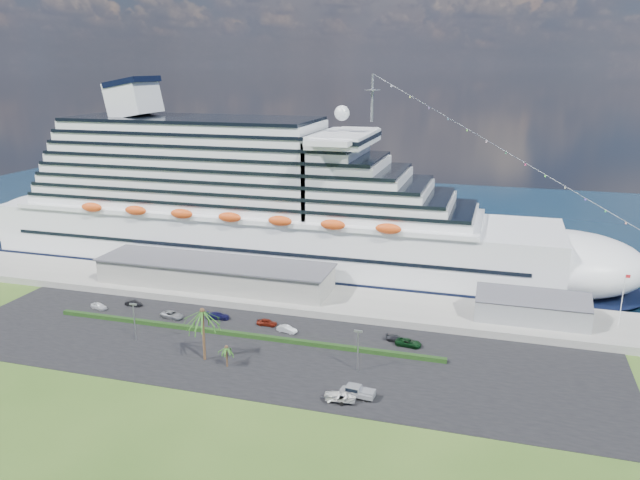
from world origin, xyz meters
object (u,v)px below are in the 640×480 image
(parked_car_3, at_px, (218,316))
(boat_trailer, at_px, (341,396))
(pickup_truck, at_px, (357,391))
(cruise_ship, at_px, (261,209))

(parked_car_3, distance_m, boat_trailer, 45.59)
(parked_car_3, distance_m, pickup_truck, 45.99)
(cruise_ship, xyz_separation_m, boat_trailer, (41.38, -68.29, -15.36))
(cruise_ship, distance_m, boat_trailer, 81.31)
(pickup_truck, bearing_deg, boat_trailer, -132.04)
(cruise_ship, height_order, pickup_truck, cruise_ship)
(boat_trailer, bearing_deg, cruise_ship, 121.21)
(cruise_ship, relative_size, parked_car_3, 35.74)
(cruise_ship, bearing_deg, pickup_truck, -56.39)
(parked_car_3, xyz_separation_m, boat_trailer, (36.22, -27.67, 0.44))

